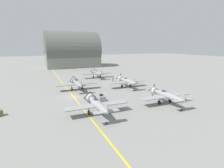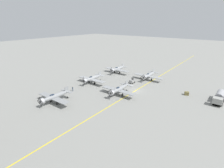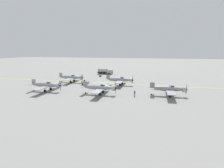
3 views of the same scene
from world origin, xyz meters
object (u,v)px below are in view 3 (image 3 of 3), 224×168
airplane_near_right (47,85)px  ground_crew_walking (135,93)px  supply_crate_by_tanker (100,76)px  airplane_far_right (169,89)px  airplane_near_center (71,77)px  tow_tractor (85,83)px  airplane_mid_center (120,80)px  airplane_mid_right (100,88)px  fuel_tanker (105,71)px

airplane_near_right → ground_crew_walking: bearing=99.1°
supply_crate_by_tanker → ground_crew_walking: bearing=32.2°
airplane_far_right → ground_crew_walking: size_ratio=7.06×
airplane_far_right → airplane_near_center: same height
airplane_near_right → supply_crate_by_tanker: airplane_near_right is taller
tow_tractor → airplane_near_center: bearing=-115.2°
airplane_near_right → supply_crate_by_tanker: 33.24m
airplane_near_right → tow_tractor: size_ratio=4.62×
airplane_mid_center → ground_crew_walking: airplane_mid_center is taller
airplane_near_center → tow_tractor: (3.38, 7.18, -1.22)m
airplane_far_right → airplane_mid_right: bearing=-63.6°
airplane_near_right → tow_tractor: airplane_near_right is taller
fuel_tanker → tow_tractor: (29.02, 0.69, -0.72)m
airplane_mid_right → fuel_tanker: 42.30m
airplane_mid_right → supply_crate_by_tanker: 33.69m
tow_tractor → supply_crate_by_tanker: (-20.08, -0.59, -0.24)m
airplane_near_center → fuel_tanker: size_ratio=1.50×
airplane_mid_right → airplane_far_right: airplane_mid_right is taller
airplane_near_center → airplane_mid_center: bearing=93.0°
airplane_mid_right → ground_crew_walking: 9.97m
airplane_mid_center → airplane_far_right: bearing=62.9°
airplane_near_right → ground_crew_walking: size_ratio=7.06×
airplane_mid_right → supply_crate_by_tanker: size_ratio=9.09×
airplane_mid_right → tow_tractor: 15.40m
airplane_mid_center → tow_tractor: size_ratio=4.62×
airplane_far_right → ground_crew_walking: 9.59m
airplane_far_right → supply_crate_by_tanker: bearing=-117.4°
airplane_near_center → airplane_far_right: bearing=76.2°
ground_crew_walking → airplane_mid_center: bearing=-154.2°
airplane_near_center → airplane_near_right: 15.76m
tow_tractor → ground_crew_walking: tow_tractor is taller
airplane_near_right → airplane_far_right: bearing=103.2°
airplane_near_center → supply_crate_by_tanker: bearing=163.8°
ground_crew_walking → fuel_tanker: bearing=-153.7°
airplane_near_right → tow_tractor: (-12.38, 7.59, -1.22)m
airplane_mid_center → ground_crew_walking: 16.01m
airplane_mid_center → airplane_far_right: (11.63, 16.06, 0.00)m
tow_tractor → fuel_tanker: bearing=-178.6°
airplane_mid_center → ground_crew_walking: size_ratio=7.06×
airplane_near_center → airplane_mid_right: bearing=52.8°
airplane_near_center → ground_crew_walking: bearing=65.7°
fuel_tanker → ground_crew_walking: size_ratio=4.70×
airplane_mid_center → airplane_far_right: 19.83m
airplane_near_right → airplane_mid_right: bearing=99.1°
airplane_far_right → airplane_near_right: same height
airplane_mid_center → ground_crew_walking: (14.39, 6.94, -1.08)m
airplane_near_center → fuel_tanker: bearing=171.2°
airplane_mid_right → airplane_mid_center: bearing=173.0°
airplane_near_right → fuel_tanker: bearing=178.5°
airplane_far_right → airplane_near_right: (3.33, -36.17, 0.00)m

